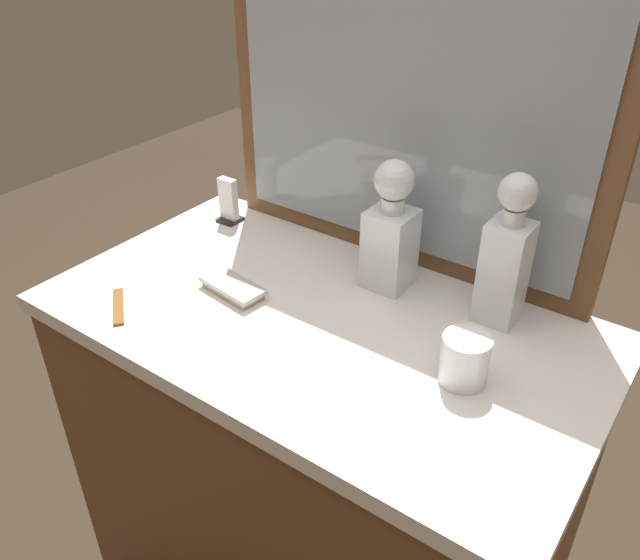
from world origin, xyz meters
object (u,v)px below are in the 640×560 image
crystal_tumbler_right (464,361)px  silver_brush_far_right (233,288)px  napkin_holder (229,204)px  crystal_decanter_center (390,237)px  tortoiseshell_comb (118,307)px  crystal_decanter_left (505,264)px

crystal_tumbler_right → silver_brush_far_right: crystal_tumbler_right is taller
silver_brush_far_right → napkin_holder: size_ratio=1.34×
crystal_decanter_center → tortoiseshell_comb: (-0.38, -0.38, -0.11)m
crystal_decanter_center → crystal_tumbler_right: 0.32m
crystal_decanter_left → napkin_holder: (-0.69, 0.00, -0.07)m
crystal_tumbler_right → silver_brush_far_right: bearing=-176.7°
crystal_decanter_center → crystal_tumbler_right: crystal_decanter_center is taller
crystal_tumbler_right → tortoiseshell_comb: (-0.63, -0.20, -0.04)m
crystal_tumbler_right → silver_brush_far_right: 0.49m
crystal_decanter_center → silver_brush_far_right: bearing=-137.8°
tortoiseshell_comb → napkin_holder: size_ratio=0.99×
crystal_tumbler_right → napkin_holder: size_ratio=0.79×
crystal_tumbler_right → tortoiseshell_comb: bearing=-162.7°
tortoiseshell_comb → crystal_decanter_left: bearing=33.2°
crystal_decanter_left → tortoiseshell_comb: 0.74m
crystal_decanter_left → crystal_tumbler_right: crystal_decanter_left is taller
crystal_decanter_left → tortoiseshell_comb: crystal_decanter_left is taller
crystal_decanter_center → tortoiseshell_comb: size_ratio=2.47×
crystal_decanter_center → crystal_decanter_left: bearing=4.3°
crystal_decanter_left → napkin_holder: size_ratio=2.68×
crystal_decanter_left → tortoiseshell_comb: bearing=-146.8°
crystal_decanter_center → napkin_holder: (-0.46, 0.02, -0.06)m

